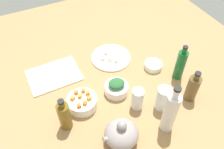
{
  "coord_description": "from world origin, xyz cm",
  "views": [
    {
      "loc": [
        38.68,
        78.27,
        102.5
      ],
      "look_at": [
        0.0,
        0.0,
        8.0
      ],
      "focal_mm": 37.58,
      "sensor_mm": 36.0,
      "label": 1
    }
  ],
  "objects_px": {
    "plate_tofu": "(111,58)",
    "bottle_3": "(64,116)",
    "bottle_1": "(170,112)",
    "bottle_0": "(180,64)",
    "bowl_greens": "(116,89)",
    "bottle_2": "(193,88)",
    "drinking_glass_0": "(138,99)",
    "cutting_board": "(54,75)",
    "teapot": "(121,134)",
    "drinking_glass_1": "(163,98)",
    "bowl_carrots": "(82,102)",
    "bowl_small_side": "(153,66)"
  },
  "relations": [
    {
      "from": "plate_tofu",
      "to": "drinking_glass_0",
      "type": "bearing_deg",
      "value": 84.2
    },
    {
      "from": "bowl_carrots",
      "to": "drinking_glass_0",
      "type": "relative_size",
      "value": 1.25
    },
    {
      "from": "bottle_0",
      "to": "bottle_1",
      "type": "height_order",
      "value": "bottle_1"
    },
    {
      "from": "bowl_greens",
      "to": "bottle_2",
      "type": "bearing_deg",
      "value": 148.19
    },
    {
      "from": "plate_tofu",
      "to": "bottle_1",
      "type": "height_order",
      "value": "bottle_1"
    },
    {
      "from": "bottle_3",
      "to": "bottle_1",
      "type": "bearing_deg",
      "value": 152.75
    },
    {
      "from": "plate_tofu",
      "to": "bottle_3",
      "type": "height_order",
      "value": "bottle_3"
    },
    {
      "from": "bowl_greens",
      "to": "bottle_2",
      "type": "relative_size",
      "value": 0.66
    },
    {
      "from": "bowl_greens",
      "to": "bottle_3",
      "type": "distance_m",
      "value": 0.32
    },
    {
      "from": "bottle_0",
      "to": "cutting_board",
      "type": "bearing_deg",
      "value": -26.57
    },
    {
      "from": "bowl_carrots",
      "to": "bottle_1",
      "type": "relative_size",
      "value": 0.52
    },
    {
      "from": "bowl_greens",
      "to": "drinking_glass_1",
      "type": "distance_m",
      "value": 0.25
    },
    {
      "from": "bottle_0",
      "to": "bottle_1",
      "type": "relative_size",
      "value": 0.77
    },
    {
      "from": "bowl_carrots",
      "to": "drinking_glass_0",
      "type": "bearing_deg",
      "value": 153.25
    },
    {
      "from": "bowl_small_side",
      "to": "bottle_2",
      "type": "xyz_separation_m",
      "value": [
        -0.05,
        0.27,
        0.06
      ]
    },
    {
      "from": "cutting_board",
      "to": "bottle_3",
      "type": "distance_m",
      "value": 0.35
    },
    {
      "from": "bowl_greens",
      "to": "bottle_3",
      "type": "xyz_separation_m",
      "value": [
        0.31,
        0.08,
        0.06
      ]
    },
    {
      "from": "plate_tofu",
      "to": "teapot",
      "type": "relative_size",
      "value": 1.42
    },
    {
      "from": "plate_tofu",
      "to": "bottle_0",
      "type": "distance_m",
      "value": 0.42
    },
    {
      "from": "plate_tofu",
      "to": "bowl_small_side",
      "type": "height_order",
      "value": "bowl_small_side"
    },
    {
      "from": "plate_tofu",
      "to": "bottle_2",
      "type": "xyz_separation_m",
      "value": [
        -0.24,
        0.45,
        0.07
      ]
    },
    {
      "from": "cutting_board",
      "to": "bottle_3",
      "type": "bearing_deg",
      "value": 83.5
    },
    {
      "from": "bottle_1",
      "to": "drinking_glass_0",
      "type": "relative_size",
      "value": 2.39
    },
    {
      "from": "teapot",
      "to": "drinking_glass_1",
      "type": "bearing_deg",
      "value": -164.66
    },
    {
      "from": "bottle_0",
      "to": "bowl_small_side",
      "type": "bearing_deg",
      "value": -54.32
    },
    {
      "from": "drinking_glass_0",
      "to": "teapot",
      "type": "bearing_deg",
      "value": 39.39
    },
    {
      "from": "bowl_small_side",
      "to": "bottle_2",
      "type": "bearing_deg",
      "value": 100.41
    },
    {
      "from": "bottle_2",
      "to": "drinking_glass_0",
      "type": "relative_size",
      "value": 1.56
    },
    {
      "from": "teapot",
      "to": "bottle_2",
      "type": "xyz_separation_m",
      "value": [
        -0.44,
        -0.06,
        0.02
      ]
    },
    {
      "from": "bottle_0",
      "to": "drinking_glass_0",
      "type": "distance_m",
      "value": 0.32
    },
    {
      "from": "drinking_glass_1",
      "to": "bottle_3",
      "type": "bearing_deg",
      "value": -13.19
    },
    {
      "from": "bowl_greens",
      "to": "cutting_board",
      "type": "bearing_deg",
      "value": -44.63
    },
    {
      "from": "bottle_3",
      "to": "bowl_carrots",
      "type": "bearing_deg",
      "value": -146.57
    },
    {
      "from": "teapot",
      "to": "drinking_glass_0",
      "type": "distance_m",
      "value": 0.21
    },
    {
      "from": "bowl_greens",
      "to": "bottle_2",
      "type": "distance_m",
      "value": 0.39
    },
    {
      "from": "bottle_2",
      "to": "teapot",
      "type": "bearing_deg",
      "value": 7.39
    },
    {
      "from": "plate_tofu",
      "to": "bottle_0",
      "type": "bearing_deg",
      "value": 132.08
    },
    {
      "from": "plate_tofu",
      "to": "teapot",
      "type": "distance_m",
      "value": 0.55
    },
    {
      "from": "teapot",
      "to": "drinking_glass_0",
      "type": "height_order",
      "value": "teapot"
    },
    {
      "from": "drinking_glass_1",
      "to": "cutting_board",
      "type": "bearing_deg",
      "value": -46.37
    },
    {
      "from": "bottle_1",
      "to": "bottle_3",
      "type": "relative_size",
      "value": 1.48
    },
    {
      "from": "bottle_1",
      "to": "bottle_3",
      "type": "distance_m",
      "value": 0.48
    },
    {
      "from": "plate_tofu",
      "to": "bottle_2",
      "type": "distance_m",
      "value": 0.52
    },
    {
      "from": "plate_tofu",
      "to": "bottle_3",
      "type": "bearing_deg",
      "value": 39.59
    },
    {
      "from": "bowl_small_side",
      "to": "cutting_board",
      "type": "bearing_deg",
      "value": -19.76
    },
    {
      "from": "bowl_small_side",
      "to": "bottle_3",
      "type": "bearing_deg",
      "value": 13.88
    },
    {
      "from": "drinking_glass_1",
      "to": "bowl_small_side",
      "type": "bearing_deg",
      "value": -114.64
    },
    {
      "from": "plate_tofu",
      "to": "bowl_carrots",
      "type": "height_order",
      "value": "bowl_carrots"
    },
    {
      "from": "bottle_1",
      "to": "bottle_2",
      "type": "xyz_separation_m",
      "value": [
        -0.21,
        -0.09,
        -0.04
      ]
    },
    {
      "from": "plate_tofu",
      "to": "bowl_carrots",
      "type": "distance_m",
      "value": 0.38
    }
  ]
}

